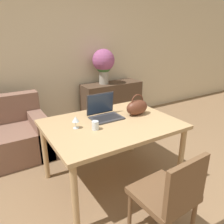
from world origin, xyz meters
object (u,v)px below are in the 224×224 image
(wine_glass, at_px, (76,120))
(laptop, at_px, (104,111))
(handbag, at_px, (137,107))
(drinking_glass, at_px, (95,125))
(flower_vase, at_px, (104,63))
(chair, at_px, (170,194))

(wine_glass, bearing_deg, laptop, 17.95)
(laptop, xyz_separation_m, wine_glass, (-0.39, -0.13, 0.02))
(handbag, bearing_deg, drinking_glass, -168.94)
(flower_vase, bearing_deg, handbag, -105.38)
(drinking_glass, distance_m, wine_glass, 0.21)
(laptop, height_order, flower_vase, flower_vase)
(drinking_glass, bearing_deg, laptop, 46.86)
(wine_glass, bearing_deg, flower_vase, 52.18)
(handbag, bearing_deg, flower_vase, 74.62)
(laptop, height_order, handbag, laptop)
(drinking_glass, height_order, flower_vase, flower_vase)
(chair, xyz_separation_m, drinking_glass, (-0.21, 0.84, 0.31))
(laptop, distance_m, flower_vase, 1.63)
(drinking_glass, bearing_deg, chair, -76.15)
(laptop, xyz_separation_m, flower_vase, (0.79, 1.39, 0.33))
(handbag, xyz_separation_m, flower_vase, (0.42, 1.53, 0.31))
(chair, distance_m, wine_glass, 1.10)
(drinking_glass, relative_size, wine_glass, 0.71)
(wine_glass, bearing_deg, handbag, -0.93)
(chair, bearing_deg, laptop, 85.14)
(chair, bearing_deg, handbag, 64.35)
(wine_glass, distance_m, handbag, 0.76)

